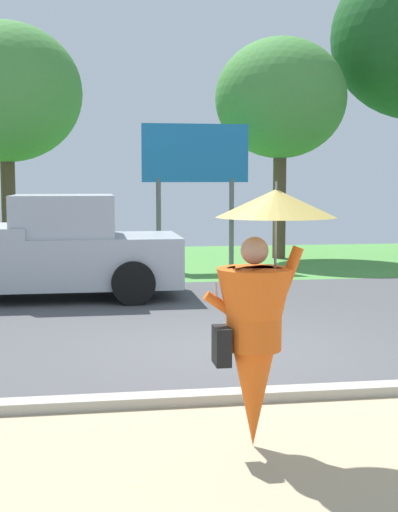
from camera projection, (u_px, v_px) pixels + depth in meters
name	position (u px, v px, depth m)	size (l,w,h in m)	color
ground_plane	(193.00, 312.00, 11.74)	(40.00, 22.00, 0.20)	#4C4C4F
monk_pedestrian	(258.00, 315.00, 5.55)	(1.05, 0.95, 2.13)	#E55B19
pickup_truck	(38.00, 251.00, 12.75)	(5.20, 2.28, 1.88)	#ADB2BA
roadside_billboard	(195.00, 164.00, 16.93)	(2.60, 0.12, 3.50)	slate
tree_left_far	(5.00, 93.00, 17.50)	(3.82, 3.82, 6.08)	brown
tree_right_far	(281.00, 99.00, 18.95)	(3.56, 3.56, 5.98)	brown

